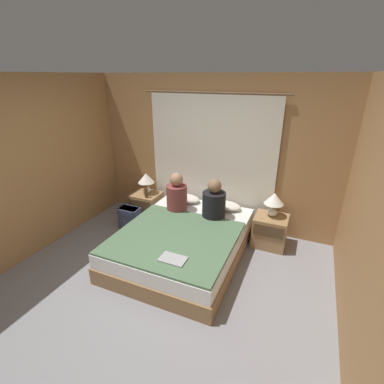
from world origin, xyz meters
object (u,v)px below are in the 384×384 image
Objects in this scene: nightstand_left at (147,206)px; person_left_in_bed at (177,195)px; beer_bottle_on_left_stand at (146,192)px; nightstand_right at (270,231)px; pillow_right at (225,206)px; backpack_on_floor at (130,217)px; lamp_right at (274,200)px; pillow_left at (186,198)px; bed at (183,242)px; lamp_left at (146,180)px; laptop_on_bed at (173,259)px; person_right_in_bed at (214,202)px.

nightstand_left is 0.93m from person_left_in_bed.
nightstand_right is at bearing 3.55° from beer_bottle_on_left_stand.
pillow_right reaches higher than nightstand_left.
nightstand_left reaches higher than backpack_on_floor.
pillow_left is at bearing 178.54° from lamp_right.
bed is 1.48m from lamp_right.
bed is at bearing -36.37° from lamp_left.
lamp_left is 0.73m from backpack_on_floor.
nightstand_left is 1.31× the size of lamp_right.
nightstand_right is (2.22, 0.00, 0.00)m from nightstand_left.
nightstand_right is 1.31× the size of lamp_right.
lamp_right is 1.20× the size of laptop_on_bed.
lamp_left is at bearing 90.00° from nightstand_left.
bed is 4.11× the size of pillow_left.
lamp_left is 1.63× the size of beer_bottle_on_left_stand.
bed is 9.09× the size of beer_bottle_on_left_stand.
laptop_on_bed is (-0.90, -1.51, 0.23)m from nightstand_right.
nightstand_right is 1.55m from person_left_in_bed.
pillow_left is at bearing 91.50° from person_left_in_bed.
person_left_in_bed is 1.58× the size of backpack_on_floor.
pillow_right is (-0.75, 0.04, -0.25)m from lamp_right.
pillow_right reaches higher than bed.
lamp_right reaches higher than nightstand_left.
pillow_right is at bearing 0.00° from pillow_left.
nightstand_left is 1.48m from person_right_in_bed.
beer_bottle_on_left_stand is at bearing -162.33° from pillow_left.
laptop_on_bed is at bearing -49.49° from lamp_left.
nightstand_left is 0.80m from pillow_left.
lamp_right reaches higher than backpack_on_floor.
lamp_left is 1.20× the size of laptop_on_bed.
person_left_in_bed reaches higher than bed.
pillow_left is at bearing 2.85° from lamp_left.
beer_bottle_on_left_stand is at bearing -175.39° from lamp_right.
nightstand_left is at bearing 131.24° from laptop_on_bed.
person_right_in_bed is at bearing -6.16° from beer_bottle_on_left_stand.
backpack_on_floor is at bearing -166.34° from person_left_in_bed.
lamp_left is 0.74× the size of pillow_left.
nightstand_right is 2.16m from beer_bottle_on_left_stand.
backpack_on_floor is (-0.04, -0.47, -0.02)m from nightstand_left.
backpack_on_floor is (-0.81, -0.20, -0.48)m from person_left_in_bed.
pillow_left is at bearing 151.27° from person_right_in_bed.
person_right_in_bed reaches higher than backpack_on_floor.
pillow_left is 0.69m from beer_bottle_on_left_stand.
nightstand_right is 0.98m from person_right_in_bed.
lamp_left is (-1.11, 0.82, 0.53)m from bed.
person_right_in_bed is 1.98× the size of laptop_on_bed.
bed is 5.58× the size of lamp_left.
laptop_on_bed is at bearing -65.57° from person_left_in_bed.
nightstand_right is 0.79× the size of person_right_in_bed.
person_right_in_bed is (-0.83, -0.27, 0.45)m from nightstand_right.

